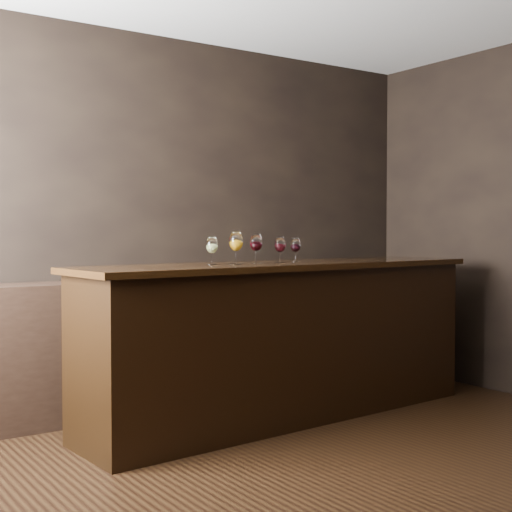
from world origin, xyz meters
TOP-DOWN VIEW (x-y plane):
  - ground at (0.00, 0.00)m, footprint 5.00×5.00m
  - room_shell at (-0.23, 0.11)m, footprint 5.02×4.52m
  - bar_counter at (0.56, 1.28)m, footprint 3.03×0.86m
  - bar_top at (0.56, 1.28)m, footprint 3.14×0.93m
  - back_bar_shelf at (-0.59, 2.03)m, footprint 2.65×0.40m
  - glass_white at (-0.02, 1.28)m, footprint 0.08×0.08m
  - glass_amber at (0.14, 1.24)m, footprint 0.09×0.09m
  - glass_red_a at (0.32, 1.28)m, footprint 0.09×0.09m
  - glass_red_b at (0.49, 1.24)m, footprint 0.08×0.08m
  - glass_red_c at (0.67, 1.30)m, footprint 0.07×0.07m

SIDE VIEW (x-z plane):
  - ground at x=0.00m, z-range 0.00..0.00m
  - back_bar_shelf at x=-0.59m, z-range 0.00..0.96m
  - bar_counter at x=0.56m, z-range 0.00..1.05m
  - bar_top at x=0.56m, z-range 1.05..1.09m
  - glass_red_c at x=0.67m, z-range 1.12..1.29m
  - glass_red_b at x=0.49m, z-range 1.12..1.30m
  - glass_white at x=-0.02m, z-range 1.12..1.31m
  - glass_red_a at x=0.32m, z-range 1.12..1.33m
  - glass_amber at x=0.14m, z-range 1.13..1.34m
  - room_shell at x=-0.23m, z-range 0.40..3.21m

